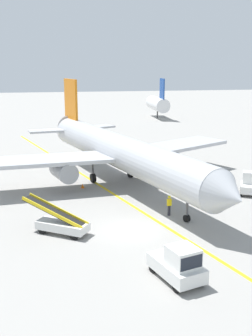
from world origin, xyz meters
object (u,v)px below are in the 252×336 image
safety_cone_wingtip_left (132,173)px  safety_cone_wingtip_right (131,171)px  pushback_tug (178,264)px  safety_cone_nose_right (213,199)px  safety_cone_tail_area (83,186)px  ground_crew_marshaller (169,205)px  airliner (118,151)px  baggage_tug_near_wing (248,184)px  safety_cone_nose_left (42,202)px  belt_loader_forward_hold (61,223)px

safety_cone_wingtip_left → safety_cone_wingtip_right: size_ratio=1.00×
pushback_tug → safety_cone_nose_right: size_ratio=9.08×
safety_cone_wingtip_left → safety_cone_tail_area: size_ratio=1.00×
pushback_tug → ground_crew_marshaller: 10.45m
airliner → ground_crew_marshaller: (2.55, -9.92, -2.51)m
airliner → pushback_tug: bearing=-89.6°
baggage_tug_near_wing → safety_cone_wingtip_left: 12.87m
safety_cone_nose_left → safety_cone_tail_area: 5.77m
pushback_tug → belt_loader_forward_hold: bearing=128.2°
safety_cone_nose_right → baggage_tug_near_wing: bearing=18.9°
airliner → safety_cone_nose_right: airliner is taller
safety_cone_wingtip_right → safety_cone_tail_area: 7.50m
belt_loader_forward_hold → safety_cone_nose_right: 14.53m
baggage_tug_near_wing → ground_crew_marshaller: (-8.94, -4.22, -0.02)m
safety_cone_nose_left → safety_cone_nose_right: same height
safety_cone_wingtip_left → safety_cone_tail_area: (-5.75, -3.96, 0.00)m
safety_cone_tail_area → safety_cone_nose_left: bearing=-132.3°
pushback_tug → safety_cone_tail_area: pushback_tug is taller
pushback_tug → ground_crew_marshaller: (2.41, 10.17, -0.08)m
baggage_tug_near_wing → belt_loader_forward_hold: belt_loader_forward_hold is taller
safety_cone_wingtip_left → safety_cone_wingtip_right: 0.76m
safety_cone_nose_right → belt_loader_forward_hold: bearing=-160.1°
airliner → safety_cone_nose_right: (7.44, -7.09, -3.20)m
ground_crew_marshaller → safety_cone_wingtip_right: size_ratio=3.86×
baggage_tug_near_wing → safety_cone_wingtip_right: (-9.42, 9.40, -0.71)m
safety_cone_wingtip_left → baggage_tug_near_wing: bearing=-42.3°
pushback_tug → safety_cone_tail_area: size_ratio=9.08×
airliner → safety_cone_nose_right: bearing=-43.6°
airliner → ground_crew_marshaller: 10.55m
baggage_tug_near_wing → ground_crew_marshaller: baggage_tug_near_wing is taller
airliner → safety_cone_nose_right: size_ratio=78.62×
airliner → belt_loader_forward_hold: airliner is taller
ground_crew_marshaller → safety_cone_wingtip_right: 13.65m
baggage_tug_near_wing → safety_cone_wingtip_left: (-9.51, 8.65, -0.71)m
pushback_tug → safety_cone_nose_right: 14.93m
airliner → safety_cone_wingtip_left: 4.78m
belt_loader_forward_hold → safety_cone_nose_left: size_ratio=11.06×
safety_cone_nose_left → belt_loader_forward_hold: bearing=-78.0°
airliner → safety_cone_nose_left: 9.83m
baggage_tug_near_wing → safety_cone_nose_left: 19.15m
safety_cone_wingtip_right → ground_crew_marshaller: bearing=-88.0°
ground_crew_marshaller → safety_cone_wingtip_right: (-0.48, 13.62, -0.69)m
safety_cone_nose_left → safety_cone_nose_right: 15.19m
safety_cone_nose_right → safety_cone_nose_left: bearing=173.2°
safety_cone_wingtip_right → safety_cone_tail_area: size_ratio=1.00×
ground_crew_marshaller → safety_cone_wingtip_left: 12.90m
safety_cone_tail_area → pushback_tug: bearing=-78.4°
belt_loader_forward_hold → safety_cone_nose_right: size_ratio=11.06×
safety_cone_tail_area → safety_cone_nose_right: bearing=-28.5°
airliner → safety_cone_tail_area: size_ratio=78.62×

